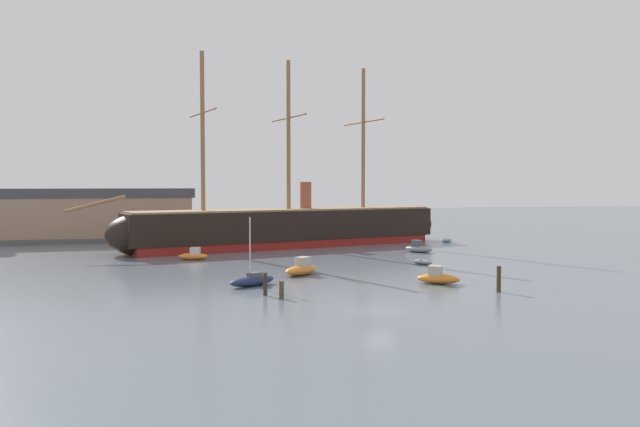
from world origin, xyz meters
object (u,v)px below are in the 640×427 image
motorboat_foreground_right (438,277)px  dockside_warehouse_left (36,215)px  tall_ship (289,227)px  motorboat_alongside_bow (193,255)px  mooring_piling_left_pair (282,290)px  motorboat_alongside_stern (418,248)px  dinghy_far_right (447,240)px  mooring_piling_right_pair (265,284)px  sailboat_foreground_left (252,280)px  dinghy_mid_right (423,262)px  motorboat_near_centre (301,269)px  mooring_piling_nearest (499,279)px

motorboat_foreground_right → dockside_warehouse_left: (-47.35, 58.94, 4.02)m
tall_ship → motorboat_alongside_bow: size_ratio=14.25×
mooring_piling_left_pair → motorboat_alongside_stern: bearing=49.2°
motorboat_alongside_bow → dinghy_far_right: 46.34m
dockside_warehouse_left → tall_ship: bearing=-25.8°
motorboat_alongside_stern → mooring_piling_right_pair: mooring_piling_right_pair is taller
motorboat_foreground_right → dockside_warehouse_left: 75.71m
sailboat_foreground_left → motorboat_foreground_right: bearing=-10.6°
dinghy_far_right → mooring_piling_right_pair: mooring_piling_right_pair is taller
tall_ship → dinghy_mid_right: 28.07m
motorboat_near_centre → mooring_piling_left_pair: (-4.76, -12.96, 0.06)m
tall_ship → dinghy_mid_right: (11.53, -25.43, -2.87)m
motorboat_near_centre → mooring_piling_nearest: 21.28m
dinghy_far_right → dockside_warehouse_left: 71.30m
motorboat_alongside_bow → mooring_piling_right_pair: size_ratio=2.08×
motorboat_alongside_stern → dinghy_far_right: 18.31m
mooring_piling_right_pair → dinghy_mid_right: bearing=35.4°
motorboat_near_centre → dinghy_far_right: size_ratio=1.81×
dinghy_far_right → mooring_piling_left_pair: mooring_piling_left_pair is taller
sailboat_foreground_left → motorboat_alongside_bow: sailboat_foreground_left is taller
motorboat_alongside_bow → dinghy_far_right: motorboat_alongside_bow is taller
tall_ship → motorboat_foreground_right: 40.00m
dinghy_mid_right → dinghy_far_right: 31.75m
motorboat_alongside_bow → motorboat_alongside_stern: motorboat_alongside_stern is taller
motorboat_alongside_bow → dinghy_mid_right: bearing=-24.1°
motorboat_foreground_right → dinghy_far_right: motorboat_foreground_right is taller
mooring_piling_left_pair → motorboat_foreground_right: bearing=12.9°
mooring_piling_left_pair → dockside_warehouse_left: dockside_warehouse_left is taller
tall_ship → motorboat_near_centre: (-4.98, -30.16, -2.51)m
motorboat_alongside_bow → mooring_piling_left_pair: bearing=-78.9°
sailboat_foreground_left → motorboat_alongside_bow: (-4.39, 22.66, 0.01)m
sailboat_foreground_left → mooring_piling_right_pair: size_ratio=3.31×
motorboat_foreground_right → motorboat_alongside_bow: size_ratio=1.07×
motorboat_near_centre → dockside_warehouse_left: 61.28m
dinghy_mid_right → dockside_warehouse_left: 68.96m
tall_ship → sailboat_foreground_left: (-11.19, -35.97, -2.64)m
sailboat_foreground_left → dockside_warehouse_left: 62.97m
mooring_piling_nearest → sailboat_foreground_left: bearing=156.6°
tall_ship → sailboat_foreground_left: tall_ship is taller
tall_ship → mooring_piling_nearest: 46.33m
dinghy_mid_right → mooring_piling_right_pair: mooring_piling_right_pair is taller
motorboat_alongside_bow → mooring_piling_nearest: (25.68, -31.86, 0.62)m
tall_ship → mooring_piling_left_pair: tall_ship is taller
tall_ship → mooring_piling_nearest: (10.10, -45.17, -2.00)m
motorboat_alongside_stern → motorboat_near_centre: bearing=-140.9°
dockside_warehouse_left → mooring_piling_nearest: bearing=-52.0°
motorboat_foreground_right → sailboat_foreground_left: bearing=169.4°
mooring_piling_nearest → mooring_piling_right_pair: mooring_piling_nearest is taller
sailboat_foreground_left → dockside_warehouse_left: bearing=117.8°
motorboat_near_centre → dockside_warehouse_left: (-35.52, 49.77, 3.96)m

